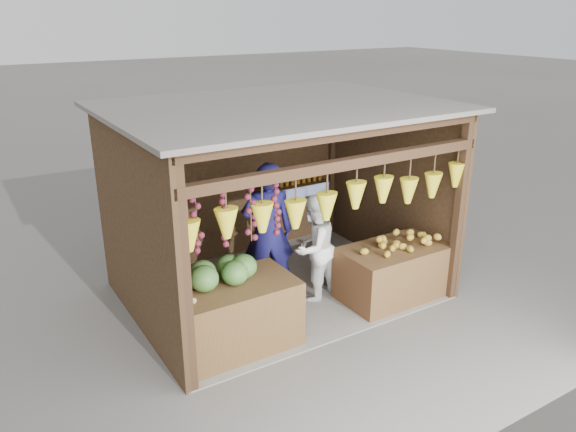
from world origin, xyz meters
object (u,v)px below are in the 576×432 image
object	(u,v)px
counter_left	(233,316)
man_standing	(268,232)
woman_standing	(313,247)
vendor_seated	(148,260)
counter_right	(393,272)

from	to	relation	value
counter_left	man_standing	xyz separation A→B (m)	(1.00, 0.90, 0.55)
man_standing	woman_standing	bearing A→B (deg)	162.54
vendor_seated	woman_standing	bearing A→B (deg)	-157.75
counter_right	man_standing	xyz separation A→B (m)	(-1.46, 0.94, 0.59)
counter_right	vendor_seated	world-z (taller)	vendor_seated
counter_left	counter_right	bearing A→B (deg)	-0.88
man_standing	counter_left	bearing A→B (deg)	60.65
woman_standing	vendor_seated	size ratio (longest dim) A/B	1.49
counter_right	vendor_seated	bearing A→B (deg)	158.46
woman_standing	vendor_seated	bearing A→B (deg)	-37.20
counter_right	woman_standing	bearing A→B (deg)	149.08
counter_left	vendor_seated	size ratio (longest dim) A/B	1.47
man_standing	woman_standing	xyz separation A→B (m)	(0.50, -0.37, -0.21)
counter_left	vendor_seated	distance (m)	1.37
counter_right	woman_standing	distance (m)	1.18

